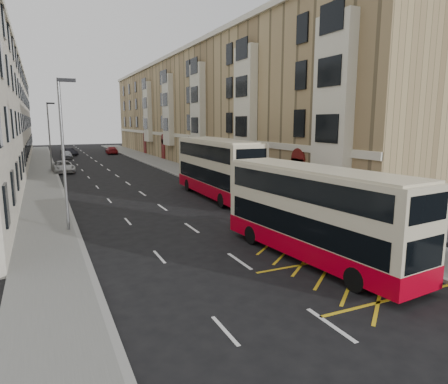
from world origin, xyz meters
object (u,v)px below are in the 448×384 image
double_decker_rear (217,168)px  white_van (63,167)px  street_lamp_far (50,132)px  pedestrian_far (332,215)px  car_silver (67,155)px  car_dark (69,152)px  street_lamp_near (64,147)px  car_red (112,150)px  pedestrian_mid (363,217)px  double_decker_front (315,214)px

double_decker_rear → white_van: (-10.20, 21.79, -1.64)m
street_lamp_far → white_van: bearing=-64.7°
pedestrian_far → car_silver: bearing=-45.5°
white_van → car_dark: 24.15m
white_van → car_silver: white_van is taller
street_lamp_near → car_red: size_ratio=1.73×
street_lamp_far → double_decker_rear: size_ratio=0.70×
car_silver → car_dark: car_dark is taller
pedestrian_mid → pedestrian_far: (-1.45, 0.72, 0.09)m
street_lamp_far → car_red: bearing=64.7°
double_decker_front → car_dark: (-6.02, 60.79, -1.39)m
double_decker_front → pedestrian_mid: (4.78, 2.11, -1.11)m
car_silver → car_red: bearing=36.5°
street_lamp_far → car_dark: bearing=81.2°
street_lamp_far → white_van: (1.15, -2.43, -3.95)m
pedestrian_mid → car_dark: size_ratio=0.39×
double_decker_rear → car_red: (-0.63, 46.91, -1.66)m
double_decker_front → car_silver: double_decker_front is taller
street_lamp_near → car_silver: size_ratio=2.10×
street_lamp_far → car_red: size_ratio=1.73×
street_lamp_far → car_dark: (3.34, 21.62, -3.97)m
street_lamp_near → pedestrian_mid: street_lamp_near is taller
double_decker_rear → car_dark: size_ratio=2.83×
car_dark → car_silver: bearing=-119.1°
double_decker_front → white_van: 37.68m
pedestrian_far → street_lamp_near: bearing=7.1°
pedestrian_mid → car_red: (-3.43, 59.75, -0.28)m
street_lamp_far → car_dark: street_lamp_far is taller
white_van → car_dark: white_van is taller
car_silver → car_red: car_red is taller
pedestrian_far → car_red: size_ratio=0.39×
pedestrian_mid → pedestrian_far: 1.62m
street_lamp_far → double_decker_front: size_ratio=0.78×
street_lamp_far → white_van: size_ratio=1.63×
street_lamp_near → pedestrian_mid: size_ratio=5.01×
double_decker_rear → car_red: 46.94m
double_decker_front → pedestrian_mid: double_decker_front is taller
double_decker_rear → car_dark: bearing=100.7°
street_lamp_far → car_silver: 16.83m
double_decker_rear → white_van: size_ratio=2.34×
street_lamp_near → car_dark: size_ratio=1.97×
street_lamp_far → pedestrian_mid: (14.15, -37.07, -3.69)m
pedestrian_mid → car_dark: (-10.80, 58.68, -0.28)m
pedestrian_mid → white_van: bearing=117.7°
white_van → car_red: (9.57, 25.12, -0.01)m
double_decker_rear → car_silver: size_ratio=3.02×
car_red → double_decker_rear: bearing=93.5°
white_van → car_dark: (2.19, 24.05, -0.01)m
pedestrian_mid → white_van: (-13.00, 34.64, -0.26)m
double_decker_front → white_van: bearing=96.8°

